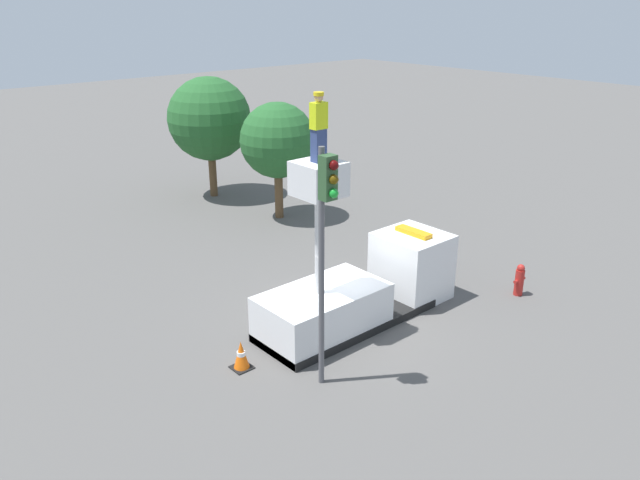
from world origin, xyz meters
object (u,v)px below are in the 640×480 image
at_px(traffic_light_pole, 325,225).
at_px(tree_right_bg, 278,141).
at_px(worker, 319,127).
at_px(traffic_cone_rear, 241,355).
at_px(fire_hydrant, 519,280).
at_px(tree_left_bg, 209,119).
at_px(bucket_truck, 361,288).

bearing_deg(traffic_light_pole, tree_right_bg, 57.49).
bearing_deg(worker, traffic_cone_rear, 178.63).
xyz_separation_m(fire_hydrant, tree_left_bg, (-1.59, 15.72, 3.18)).
distance_m(worker, tree_right_bg, 10.70).
xyz_separation_m(fire_hydrant, tree_right_bg, (-1.15, 11.11, 2.86)).
xyz_separation_m(worker, traffic_cone_rear, (-2.59, 0.06, -5.57)).
xyz_separation_m(worker, traffic_light_pole, (-1.45, -1.90, -1.74)).
height_order(tree_left_bg, tree_right_bg, tree_left_bg).
distance_m(bucket_truck, fire_hydrant, 5.44).
relative_size(bucket_truck, tree_right_bg, 1.31).
relative_size(traffic_light_pole, fire_hydrant, 5.63).
xyz_separation_m(fire_hydrant, traffic_cone_rear, (-9.16, 2.31, -0.15)).
height_order(worker, traffic_cone_rear, worker).
bearing_deg(bucket_truck, tree_left_bg, 76.08).
bearing_deg(traffic_cone_rear, bucket_truck, -0.84).
bearing_deg(tree_right_bg, traffic_light_pole, -122.51).
bearing_deg(tree_left_bg, bucket_truck, -103.92).
bearing_deg(worker, fire_hydrant, -18.90).
relative_size(bucket_truck, tree_left_bg, 1.16).
bearing_deg(bucket_truck, traffic_light_pole, -148.38).
distance_m(traffic_light_pole, fire_hydrant, 8.83).
distance_m(traffic_cone_rear, tree_right_bg, 12.27).
relative_size(worker, traffic_light_pole, 0.29).
relative_size(traffic_cone_rear, tree_right_bg, 0.16).
height_order(traffic_light_pole, traffic_cone_rear, traffic_light_pole).
height_order(traffic_light_pole, tree_right_bg, traffic_light_pole).
distance_m(tree_left_bg, tree_right_bg, 4.65).
xyz_separation_m(traffic_light_pole, fire_hydrant, (8.01, -0.35, -3.68)).
distance_m(worker, traffic_light_pole, 2.95).
height_order(bucket_truck, tree_left_bg, tree_left_bg).
relative_size(traffic_light_pole, traffic_cone_rear, 7.64).
distance_m(worker, fire_hydrant, 8.80).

